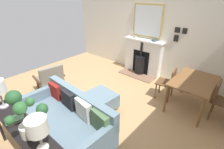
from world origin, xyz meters
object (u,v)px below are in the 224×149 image
object	(u,v)px
mantel_bowl_far	(154,40)
book_stack	(16,119)
sofa	(68,119)
dining_chair_near_fireplace	(169,81)
table_lamp_far_end	(37,127)
dining_chair_by_back_wall	(220,98)
fireplace	(142,58)
armchair_accent	(50,77)
dining_table	(194,84)
ottoman	(100,100)
console_table	(23,130)
potted_plant	(25,114)
mantel_bowl_near	(135,37)

from	to	relation	value
mantel_bowl_far	book_stack	world-z (taller)	mantel_bowl_far
sofa	book_stack	distance (m)	0.88
book_stack	dining_chair_near_fireplace	xyz separation A→B (m)	(-3.06, 1.00, -0.31)
table_lamp_far_end	dining_chair_by_back_wall	distance (m)	3.39
fireplace	mantel_bowl_far	distance (m)	0.72
armchair_accent	dining_table	bearing A→B (deg)	119.41
ottoman	console_table	world-z (taller)	console_table
dining_chair_near_fireplace	dining_chair_by_back_wall	xyz separation A→B (m)	(0.01, 1.10, 0.02)
armchair_accent	sofa	bearing A→B (deg)	69.42
mantel_bowl_far	console_table	distance (m)	3.97
sofa	dining_chair_near_fireplace	xyz separation A→B (m)	(-2.31, 0.86, 0.13)
dining_chair_by_back_wall	console_table	bearing A→B (deg)	-32.83
sofa	book_stack	size ratio (longest dim) A/B	6.16
table_lamp_far_end	potted_plant	world-z (taller)	potted_plant
fireplace	table_lamp_far_end	world-z (taller)	table_lamp_far_end
sofa	console_table	size ratio (longest dim) A/B	1.15
armchair_accent	dining_chair_by_back_wall	size ratio (longest dim) A/B	0.93
dining_table	dining_chair_near_fireplace	bearing A→B (deg)	-91.19
ottoman	armchair_accent	world-z (taller)	armchair_accent
sofa	potted_plant	xyz separation A→B (m)	(0.73, 0.28, 0.75)
mantel_bowl_near	sofa	xyz separation A→B (m)	(3.20, 0.75, -0.78)
sofa	console_table	bearing A→B (deg)	-0.43
sofa	dining_table	distance (m)	2.71
mantel_bowl_near	mantel_bowl_far	world-z (taller)	mantel_bowl_far
armchair_accent	potted_plant	distance (m)	2.40
table_lamp_far_end	potted_plant	size ratio (longest dim) A/B	0.71
armchair_accent	potted_plant	size ratio (longest dim) A/B	1.21
table_lamp_far_end	dining_chair_near_fireplace	bearing A→B (deg)	175.18
mantel_bowl_far	table_lamp_far_end	size ratio (longest dim) A/B	0.33
armchair_accent	book_stack	size ratio (longest dim) A/B	2.56
dining_chair_near_fireplace	mantel_bowl_far	bearing A→B (deg)	-133.06
fireplace	table_lamp_far_end	distance (m)	4.08
ottoman	dining_chair_by_back_wall	size ratio (longest dim) A/B	0.82
mantel_bowl_far	dining_table	bearing A→B (deg)	59.08
dining_table	ottoman	bearing A→B (deg)	-47.06
dining_chair_near_fireplace	console_table	bearing A→B (deg)	-15.87
mantel_bowl_near	book_stack	distance (m)	4.01
fireplace	sofa	bearing A→B (deg)	7.36
table_lamp_far_end	potted_plant	bearing A→B (deg)	-92.63
mantel_bowl_near	book_stack	xyz separation A→B (m)	(3.94, 0.62, -0.35)
fireplace	dining_chair_by_back_wall	xyz separation A→B (m)	(0.86, 2.37, -0.00)
sofa	dining_chair_near_fireplace	distance (m)	2.47
ottoman	mantel_bowl_far	bearing A→B (deg)	179.83
mantel_bowl_near	ottoman	world-z (taller)	mantel_bowl_near
dining_table	book_stack	bearing A→B (deg)	-26.94
mantel_bowl_far	dining_chair_near_fireplace	bearing A→B (deg)	46.94
dining_chair_near_fireplace	sofa	bearing A→B (deg)	-20.47
mantel_bowl_near	dining_chair_by_back_wall	xyz separation A→B (m)	(0.90, 2.71, -0.64)
table_lamp_far_end	dining_table	distance (m)	3.18
console_table	dining_chair_by_back_wall	xyz separation A→B (m)	(-3.04, 1.96, -0.16)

